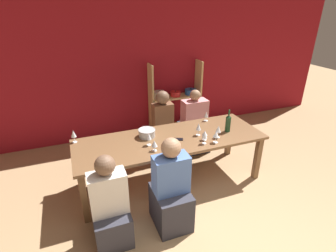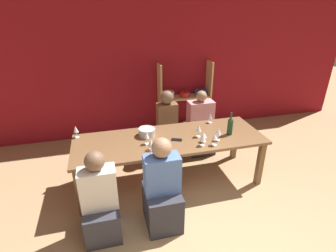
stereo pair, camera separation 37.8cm
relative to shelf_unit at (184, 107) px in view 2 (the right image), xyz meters
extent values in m
cube|color=maroon|center=(-0.61, 0.20, 0.83)|extent=(8.80, 0.06, 2.70)
cube|color=tan|center=(-0.52, 0.00, 0.21)|extent=(0.04, 0.30, 1.46)
cube|color=tan|center=(0.53, 0.00, 0.21)|extent=(0.04, 0.30, 1.46)
cube|color=tan|center=(0.00, 0.00, -0.51)|extent=(1.05, 0.30, 0.04)
cylinder|color=#235BAD|center=(-0.35, 0.00, -0.41)|extent=(0.24, 0.24, 0.15)
sphere|color=black|center=(-0.35, 0.00, -0.33)|extent=(0.02, 0.02, 0.02)
cylinder|color=gold|center=(0.00, 0.00, -0.44)|extent=(0.21, 0.21, 0.09)
sphere|color=black|center=(0.00, 0.00, -0.38)|extent=(0.02, 0.02, 0.02)
cylinder|color=#235BAD|center=(0.35, 0.00, -0.42)|extent=(0.24, 0.24, 0.14)
sphere|color=black|center=(0.35, 0.00, -0.34)|extent=(0.02, 0.02, 0.02)
cube|color=tan|center=(0.00, 0.00, 0.22)|extent=(1.05, 0.30, 0.04)
cylinder|color=silver|center=(-0.35, 0.00, 0.31)|extent=(0.24, 0.24, 0.13)
sphere|color=black|center=(-0.35, 0.00, 0.39)|extent=(0.02, 0.02, 0.02)
cylinder|color=red|center=(0.00, 0.00, 0.29)|extent=(0.21, 0.21, 0.09)
sphere|color=black|center=(0.00, 0.00, 0.35)|extent=(0.02, 0.02, 0.02)
cylinder|color=#235BAD|center=(0.35, 0.00, 0.30)|extent=(0.24, 0.24, 0.11)
sphere|color=black|center=(0.35, 0.00, 0.36)|extent=(0.02, 0.02, 0.02)
cube|color=brown|center=(-0.77, -1.69, 0.20)|extent=(2.72, 0.94, 0.04)
cube|color=brown|center=(-2.05, -2.08, -0.17)|extent=(0.08, 0.08, 0.71)
cube|color=brown|center=(0.51, -2.08, -0.17)|extent=(0.08, 0.08, 0.71)
cube|color=brown|center=(-2.05, -1.29, -0.17)|extent=(0.08, 0.08, 0.71)
cube|color=brown|center=(0.51, -1.29, -0.17)|extent=(0.08, 0.08, 0.71)
cylinder|color=#B7BABC|center=(-1.07, -1.51, 0.28)|extent=(0.24, 0.24, 0.11)
torus|color=#B7BABC|center=(-1.07, -1.51, 0.33)|extent=(0.25, 0.25, 0.01)
cylinder|color=#19381E|center=(0.12, -1.78, 0.34)|extent=(0.08, 0.08, 0.23)
cone|color=#19381E|center=(0.12, -1.78, 0.47)|extent=(0.08, 0.08, 0.04)
cylinder|color=#19381E|center=(0.12, -1.78, 0.53)|extent=(0.03, 0.03, 0.08)
cylinder|color=white|center=(0.00, -1.32, 0.23)|extent=(0.07, 0.07, 0.00)
cylinder|color=white|center=(0.00, -1.32, 0.26)|extent=(0.01, 0.01, 0.06)
cone|color=white|center=(0.00, -1.32, 0.34)|extent=(0.06, 0.06, 0.10)
cylinder|color=maroon|center=(0.00, -1.32, 0.31)|extent=(0.03, 0.03, 0.04)
cylinder|color=white|center=(-0.23, -2.03, 0.23)|extent=(0.07, 0.07, 0.00)
cylinder|color=white|center=(-0.23, -2.03, 0.27)|extent=(0.01, 0.01, 0.08)
cone|color=white|center=(-0.23, -2.03, 0.35)|extent=(0.08, 0.08, 0.07)
cylinder|color=white|center=(-0.12, -1.91, 0.23)|extent=(0.06, 0.06, 0.00)
cylinder|color=white|center=(-0.12, -1.91, 0.27)|extent=(0.01, 0.01, 0.08)
cone|color=white|center=(-0.12, -1.91, 0.36)|extent=(0.08, 0.08, 0.10)
cylinder|color=white|center=(-0.92, -2.02, 0.23)|extent=(0.07, 0.07, 0.00)
cylinder|color=white|center=(-0.92, -2.02, 0.27)|extent=(0.01, 0.01, 0.09)
cone|color=white|center=(-0.92, -2.02, 0.37)|extent=(0.08, 0.08, 0.10)
cylinder|color=white|center=(-0.35, -1.74, 0.23)|extent=(0.06, 0.06, 0.00)
cylinder|color=white|center=(-0.35, -1.74, 0.27)|extent=(0.01, 0.01, 0.08)
cone|color=white|center=(-0.35, -1.74, 0.36)|extent=(0.07, 0.07, 0.10)
cylinder|color=white|center=(-0.34, -1.91, 0.23)|extent=(0.06, 0.06, 0.00)
cylinder|color=white|center=(-0.34, -1.91, 0.26)|extent=(0.01, 0.01, 0.07)
cone|color=white|center=(-0.34, -1.91, 0.33)|extent=(0.08, 0.08, 0.07)
cylinder|color=maroon|center=(-0.34, -1.91, 0.32)|extent=(0.04, 0.04, 0.03)
cylinder|color=white|center=(-1.12, -1.76, 0.23)|extent=(0.06, 0.06, 0.00)
cylinder|color=white|center=(-1.12, -1.76, 0.27)|extent=(0.01, 0.01, 0.08)
cone|color=white|center=(-1.12, -1.76, 0.36)|extent=(0.07, 0.07, 0.10)
cylinder|color=white|center=(-0.39, -2.00, 0.23)|extent=(0.06, 0.06, 0.00)
cylinder|color=white|center=(-0.39, -2.00, 0.27)|extent=(0.01, 0.01, 0.08)
cone|color=white|center=(-0.39, -2.00, 0.36)|extent=(0.08, 0.08, 0.10)
cylinder|color=white|center=(-2.06, -1.32, 0.23)|extent=(0.07, 0.07, 0.00)
cylinder|color=white|center=(-2.06, -1.32, 0.27)|extent=(0.01, 0.01, 0.08)
cone|color=white|center=(-2.06, -1.32, 0.36)|extent=(0.07, 0.07, 0.10)
cylinder|color=maroon|center=(-2.06, -1.32, 0.33)|extent=(0.04, 0.04, 0.04)
cylinder|color=white|center=(-1.09, -1.94, 0.23)|extent=(0.06, 0.06, 0.00)
cylinder|color=white|center=(-1.09, -1.94, 0.26)|extent=(0.01, 0.01, 0.06)
cone|color=white|center=(-1.09, -1.94, 0.33)|extent=(0.08, 0.08, 0.09)
cube|color=black|center=(-0.69, -1.76, 0.23)|extent=(0.17, 0.12, 0.01)
cube|color=#2D2D38|center=(-1.07, -2.48, -0.28)|extent=(0.41, 0.51, 0.49)
cube|color=#4C70B7|center=(-1.07, -2.48, 0.20)|extent=(0.41, 0.23, 0.47)
sphere|color=#9E7556|center=(-1.07, -2.48, 0.55)|extent=(0.23, 0.23, 0.23)
cube|color=#2D2D38|center=(-0.61, -0.94, -0.31)|extent=(0.34, 0.43, 0.43)
cube|color=brown|center=(-0.61, -0.94, 0.19)|extent=(0.34, 0.19, 0.56)
sphere|color=brown|center=(-0.61, -0.94, 0.58)|extent=(0.22, 0.22, 0.22)
cube|color=#2D2D38|center=(-1.79, -2.45, -0.32)|extent=(0.40, 0.50, 0.40)
cube|color=silver|center=(-1.79, -2.45, 0.13)|extent=(0.40, 0.22, 0.49)
sphere|color=brown|center=(-1.79, -2.45, 0.48)|extent=(0.22, 0.22, 0.22)
cube|color=#2D2D38|center=(0.02, -0.88, -0.29)|extent=(0.45, 0.56, 0.47)
cube|color=pink|center=(0.02, -0.88, 0.19)|extent=(0.45, 0.25, 0.49)
sphere|color=#9E7556|center=(0.02, -0.88, 0.53)|extent=(0.19, 0.19, 0.19)
camera|label=1|loc=(-2.00, -4.78, 1.98)|focal=28.00mm
camera|label=2|loc=(-1.64, -4.90, 1.98)|focal=28.00mm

